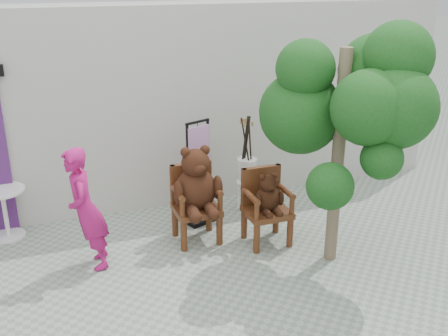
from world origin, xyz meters
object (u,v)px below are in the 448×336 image
object	(u,v)px
chair_small	(266,200)
stool_bucket	(247,170)
chair_big	(196,189)
person	(86,210)
cafe_table	(4,208)
tree	(356,100)
display_stand	(199,184)

from	to	relation	value
chair_small	stool_bucket	xyz separation A→B (m)	(0.15, 1.03, 0.04)
chair_big	person	bearing A→B (deg)	-172.14
stool_bucket	cafe_table	bearing A→B (deg)	175.24
person	tree	distance (m)	3.40
person	tree	size ratio (longest dim) A/B	0.52
chair_small	display_stand	world-z (taller)	display_stand
chair_big	cafe_table	distance (m)	2.62
chair_small	cafe_table	world-z (taller)	chair_small
cafe_table	tree	size ratio (longest dim) A/B	0.24
chair_small	stool_bucket	world-z (taller)	stool_bucket
chair_small	tree	size ratio (longest dim) A/B	0.34
cafe_table	tree	world-z (taller)	tree
chair_big	chair_small	xyz separation A→B (m)	(0.86, -0.35, -0.15)
chair_small	cafe_table	xyz separation A→B (m)	(-3.28, 1.32, -0.16)
chair_big	chair_small	world-z (taller)	chair_big
tree	cafe_table	bearing A→B (deg)	152.25
chair_big	chair_small	distance (m)	0.94
chair_big	person	distance (m)	1.45
person	display_stand	bearing A→B (deg)	117.40
chair_small	cafe_table	distance (m)	3.54
chair_big	display_stand	size ratio (longest dim) A/B	0.88
chair_big	display_stand	world-z (taller)	display_stand
display_stand	cafe_table	bearing A→B (deg)	149.88
chair_small	person	xyz separation A→B (m)	(-2.30, 0.15, 0.17)
display_stand	person	bearing A→B (deg)	-176.51
cafe_table	stool_bucket	world-z (taller)	stool_bucket
chair_small	tree	world-z (taller)	tree
chair_big	tree	distance (m)	2.34
cafe_table	person	bearing A→B (deg)	-50.03
chair_small	stool_bucket	bearing A→B (deg)	81.80
tree	display_stand	bearing A→B (deg)	129.34
chair_big	stool_bucket	bearing A→B (deg)	34.22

